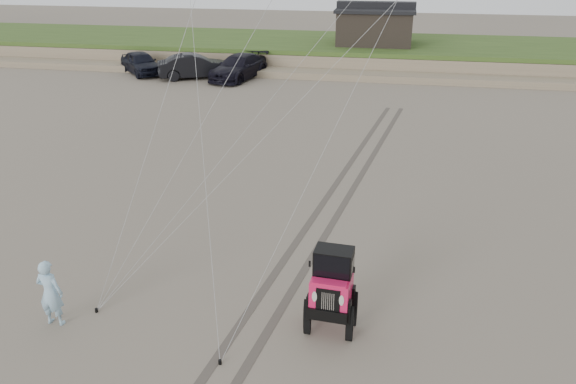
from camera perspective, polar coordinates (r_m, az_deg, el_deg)
name	(u,v)px	position (r m, az deg, el deg)	size (l,w,h in m)	color
ground	(222,324)	(15.26, -6.75, -13.14)	(160.00, 160.00, 0.00)	#6B6054
dune_ridge	(350,53)	(49.95, 6.34, 13.89)	(160.00, 14.25, 1.73)	#7A6B54
cabin	(375,25)	(48.99, 8.84, 16.43)	(6.40, 5.40, 3.35)	black
truck_a	(141,63)	(46.32, -14.70, 12.58)	(2.03, 5.05, 1.72)	black
truck_b	(195,66)	(43.84, -9.46, 12.49)	(1.91, 5.49, 1.81)	black
truck_c	(239,67)	(43.23, -5.04, 12.52)	(2.47, 6.07, 1.76)	black
jeep	(331,300)	(14.46, 4.41, -10.89)	(2.12, 4.91, 1.83)	#E81B55
man	(50,293)	(15.87, -23.01, -9.41)	(0.69, 0.45, 1.88)	#95CDE6
stake_main	(96,310)	(16.39, -18.89, -11.30)	(0.08, 0.08, 0.12)	black
stake_aux	(220,362)	(14.00, -6.92, -16.77)	(0.08, 0.08, 0.12)	black
tire_tracks	(333,204)	(21.69, 4.58, -1.27)	(5.22, 29.74, 0.01)	#4C443D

